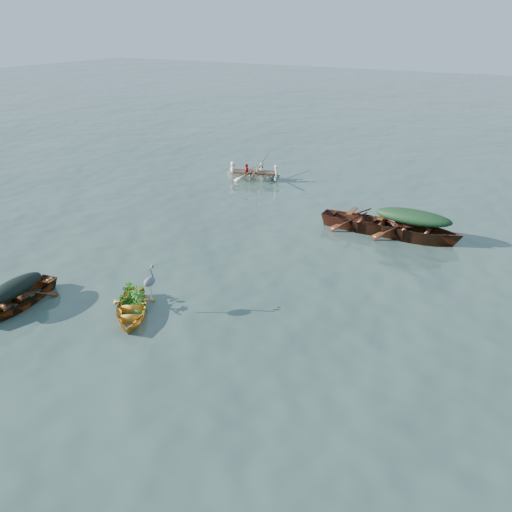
{
  "coord_description": "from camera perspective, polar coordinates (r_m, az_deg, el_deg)",
  "views": [
    {
      "loc": [
        7.35,
        -10.85,
        7.18
      ],
      "look_at": [
        0.45,
        1.29,
        0.5
      ],
      "focal_mm": 35.0,
      "sensor_mm": 36.0,
      "label": 1
    }
  ],
  "objects": [
    {
      "name": "rowed_boat",
      "position": [
        24.78,
        -0.19,
        8.7
      ],
      "size": [
        3.85,
        2.31,
        0.85
      ],
      "primitive_type": "imported",
      "rotation": [
        0.0,
        0.0,
        1.92
      ],
      "color": "white",
      "rests_on": "ground"
    },
    {
      "name": "heron",
      "position": [
        13.41,
        -12.03,
        -3.39
      ],
      "size": [
        0.46,
        0.49,
        0.92
      ],
      "primitive_type": null,
      "rotation": [
        0.0,
        0.0,
        0.63
      ],
      "color": "gray",
      "rests_on": "yellow_dinghy"
    },
    {
      "name": "green_tarp_boat",
      "position": [
        18.76,
        17.19,
        1.85
      ],
      "size": [
        4.91,
        1.62,
        1.17
      ],
      "primitive_type": "imported",
      "rotation": [
        0.0,
        0.0,
        1.59
      ],
      "color": "#542813",
      "rests_on": "ground"
    },
    {
      "name": "dark_covered_boat",
      "position": [
        15.29,
        -25.55,
        -5.22
      ],
      "size": [
        1.73,
        3.58,
        0.84
      ],
      "primitive_type": "imported",
      "rotation": [
        0.0,
        0.0,
        0.14
      ],
      "color": "#43280F",
      "rests_on": "ground"
    },
    {
      "name": "dinghy_weeds",
      "position": [
        13.99,
        -13.95,
        -3.07
      ],
      "size": [
        1.1,
        1.14,
        0.6
      ],
      "primitive_type": "imported",
      "rotation": [
        0.0,
        0.0,
        0.63
      ],
      "color": "#26701D",
      "rests_on": "yellow_dinghy"
    },
    {
      "name": "green_tarp_cover",
      "position": [
        18.46,
        17.52,
        4.26
      ],
      "size": [
        2.7,
        0.89,
        0.52
      ],
      "primitive_type": "ellipsoid",
      "rotation": [
        0.0,
        0.0,
        1.59
      ],
      "color": "#14331A",
      "rests_on": "green_tarp_boat"
    },
    {
      "name": "rowers",
      "position": [
        24.56,
        -0.2,
        10.5
      ],
      "size": [
        2.77,
        1.82,
        0.76
      ],
      "primitive_type": "imported",
      "rotation": [
        0.0,
        0.0,
        1.92
      ],
      "color": "silver",
      "rests_on": "rowed_boat"
    },
    {
      "name": "thwart_benches",
      "position": [
        18.88,
        12.57,
        4.46
      ],
      "size": [
        2.37,
        0.92,
        0.04
      ],
      "primitive_type": null,
      "rotation": [
        0.0,
        0.0,
        1.59
      ],
      "color": "#532E13",
      "rests_on": "open_wooden_boat"
    },
    {
      "name": "dark_tarp_cover",
      "position": [
        15.0,
        -26.0,
        -3.17
      ],
      "size": [
        0.95,
        1.97,
        0.4
      ],
      "primitive_type": "ellipsoid",
      "rotation": [
        0.0,
        0.0,
        0.14
      ],
      "color": "black",
      "rests_on": "dark_covered_boat"
    },
    {
      "name": "open_wooden_boat",
      "position": [
        19.09,
        12.41,
        2.83
      ],
      "size": [
        4.74,
        1.54,
        1.12
      ],
      "primitive_type": "imported",
      "rotation": [
        0.0,
        0.0,
        1.59
      ],
      "color": "#501C14",
      "rests_on": "ground"
    },
    {
      "name": "oars",
      "position": [
        24.65,
        -0.2,
        9.71
      ],
      "size": [
        1.45,
        2.65,
        0.06
      ],
      "primitive_type": null,
      "rotation": [
        0.0,
        0.0,
        1.92
      ],
      "color": "olive",
      "rests_on": "rowed_boat"
    },
    {
      "name": "yellow_dinghy",
      "position": [
        13.84,
        -14.01,
        -6.55
      ],
      "size": [
        2.58,
        2.91,
        0.71
      ],
      "primitive_type": "imported",
      "rotation": [
        0.0,
        0.0,
        0.63
      ],
      "color": "orange",
      "rests_on": "ground"
    },
    {
      "name": "ground",
      "position": [
        14.95,
        -3.96,
        -3.22
      ],
      "size": [
        140.0,
        140.0,
        0.0
      ],
      "primitive_type": "plane",
      "color": "#3A5249",
      "rests_on": "ground"
    }
  ]
}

